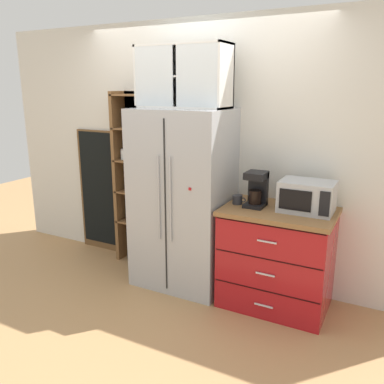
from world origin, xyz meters
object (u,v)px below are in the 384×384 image
Objects in this scene: refrigerator at (183,199)px; chalkboard_menu at (101,191)px; mug_sage at (281,203)px; microwave at (307,196)px; mug_charcoal at (238,200)px; coffee_maker at (257,189)px; bottle_amber at (282,195)px.

refrigerator is 1.31m from chalkboard_menu.
chalkboard_menu is (-2.21, 0.24, -0.22)m from mug_sage.
mug_charcoal is (-0.59, -0.06, -0.09)m from microwave.
mug_charcoal is 0.09× the size of chalkboard_menu.
mug_sage is at bearing 9.18° from mug_charcoal.
refrigerator is at bearing -13.15° from chalkboard_menu.
coffee_maker is at bearing 1.04° from refrigerator.
mug_charcoal is 0.48× the size of bottle_amber.
mug_sage is at bearing -6.30° from chalkboard_menu.
coffee_maker is at bearing -8.06° from chalkboard_menu.
chalkboard_menu is at bearing 166.85° from refrigerator.
microwave is 3.58× the size of mug_charcoal.
microwave is at bearing 2.74° from refrigerator.
coffee_maker reaches higher than mug_charcoal.
microwave is 1.72× the size of bottle_amber.
bottle_amber is (0.21, 0.06, -0.04)m from coffee_maker.
mug_sage is (0.95, 0.05, 0.08)m from refrigerator.
microwave is 2.46m from chalkboard_menu.
mug_charcoal is at bearing -173.73° from microwave.
mug_charcoal is (0.57, -0.01, 0.08)m from refrigerator.
chalkboard_menu reaches higher than microwave.
chalkboard_menu is at bearing 174.31° from bottle_amber.
coffee_maker is at bearing -169.81° from mug_sage.
refrigerator is 0.95m from mug_sage.
chalkboard_menu reaches higher than bottle_amber.
mug_charcoal is 1.87m from chalkboard_menu.
coffee_maker is at bearing -163.55° from bottle_amber.
microwave is 0.60m from mug_charcoal.
refrigerator is 1.17m from microwave.
mug_charcoal is 0.39m from bottle_amber.
mug_charcoal is (-0.17, -0.02, -0.12)m from coffee_maker.
microwave is 1.42× the size of coffee_maker.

